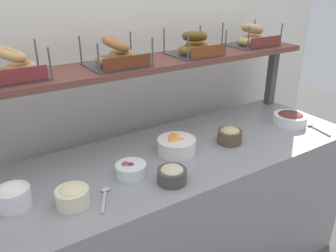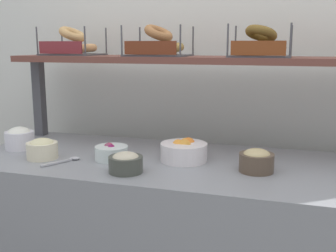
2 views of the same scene
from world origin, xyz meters
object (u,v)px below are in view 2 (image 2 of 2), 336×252
(bowl_beet_salad, at_px, (111,152))
(bagel_basket_cinnamon_raisin, at_px, (260,46))
(bowl_potato_salad, at_px, (42,148))
(bowl_hummus, at_px, (256,160))
(serving_spoon_near_plate, at_px, (67,160))
(bagel_basket_sesame, at_px, (72,46))
(bowl_fruit_salad, at_px, (184,151))
(bowl_tuna_salad, at_px, (126,162))
(bagel_basket_everything, at_px, (158,46))
(bowl_cream_cheese, at_px, (19,138))

(bowl_beet_salad, xyz_separation_m, bagel_basket_cinnamon_raisin, (0.58, 0.31, 0.45))
(bowl_potato_salad, relative_size, bowl_hummus, 0.99)
(serving_spoon_near_plate, height_order, bagel_basket_sesame, bagel_basket_sesame)
(bagel_basket_sesame, bearing_deg, bowl_beet_salad, -43.56)
(bowl_fruit_salad, relative_size, bagel_basket_sesame, 0.71)
(bowl_tuna_salad, relative_size, bagel_basket_everything, 0.46)
(bowl_beet_salad, height_order, bowl_hummus, bowl_hummus)
(bowl_tuna_salad, relative_size, serving_spoon_near_plate, 0.83)
(bowl_hummus, bearing_deg, bagel_basket_sesame, 160.95)
(bowl_hummus, bearing_deg, serving_spoon_near_plate, -172.74)
(bowl_tuna_salad, bearing_deg, bowl_fruit_salad, 52.32)
(bowl_tuna_salad, xyz_separation_m, bagel_basket_everything, (-0.02, 0.46, 0.44))
(bowl_hummus, relative_size, bagel_basket_cinnamon_raisin, 0.47)
(bowl_fruit_salad, xyz_separation_m, bowl_beet_salad, (-0.30, -0.08, -0.01))
(bowl_beet_salad, bearing_deg, bowl_hummus, 1.14)
(bagel_basket_cinnamon_raisin, bearing_deg, bowl_beet_salad, -151.54)
(bowl_cream_cheese, xyz_separation_m, serving_spoon_near_plate, (0.33, -0.13, -0.04))
(bowl_beet_salad, height_order, bagel_basket_cinnamon_raisin, bagel_basket_cinnamon_raisin)
(bowl_beet_salad, height_order, bowl_tuna_salad, bowl_tuna_salad)
(bowl_fruit_salad, xyz_separation_m, bowl_hummus, (0.31, -0.06, 0.00))
(bowl_hummus, bearing_deg, bowl_fruit_salad, 168.14)
(bagel_basket_everything, bearing_deg, serving_spoon_near_plate, -123.80)
(bowl_beet_salad, relative_size, serving_spoon_near_plate, 0.88)
(bowl_potato_salad, xyz_separation_m, bagel_basket_sesame, (-0.07, 0.42, 0.43))
(bowl_fruit_salad, bearing_deg, bowl_cream_cheese, -177.43)
(bowl_beet_salad, bearing_deg, bagel_basket_cinnamon_raisin, 28.46)
(bowl_tuna_salad, xyz_separation_m, bagel_basket_cinnamon_raisin, (0.45, 0.46, 0.44))
(bowl_potato_salad, distance_m, bagel_basket_everything, 0.71)
(bowl_fruit_salad, height_order, bagel_basket_cinnamon_raisin, bagel_basket_cinnamon_raisin)
(bowl_fruit_salad, xyz_separation_m, bagel_basket_sesame, (-0.67, 0.27, 0.43))
(bowl_hummus, bearing_deg, bowl_potato_salad, -174.71)
(bowl_cream_cheese, xyz_separation_m, bowl_tuna_salad, (0.62, -0.19, -0.01))
(bowl_cream_cheese, height_order, bowl_hummus, bowl_cream_cheese)
(bowl_tuna_salad, distance_m, bowl_hummus, 0.51)
(serving_spoon_near_plate, bearing_deg, bowl_fruit_salad, 19.30)
(bowl_cream_cheese, xyz_separation_m, bowl_beet_salad, (0.49, -0.04, -0.02))
(bowl_potato_salad, relative_size, bagel_basket_everything, 0.46)
(bowl_fruit_salad, height_order, bowl_tuna_salad, bowl_fruit_salad)
(bowl_beet_salad, bearing_deg, bowl_tuna_salad, -48.53)
(bowl_potato_salad, bearing_deg, bowl_beet_salad, 13.72)
(bowl_potato_salad, height_order, bagel_basket_everything, bagel_basket_everything)
(bagel_basket_cinnamon_raisin, bearing_deg, bowl_potato_salad, -156.15)
(bowl_hummus, bearing_deg, bowl_cream_cheese, 178.49)
(bagel_basket_sesame, distance_m, bagel_basket_everything, 0.47)
(bagel_basket_sesame, distance_m, bagel_basket_cinnamon_raisin, 0.95)
(bowl_potato_salad, distance_m, bowl_beet_salad, 0.30)
(bowl_tuna_salad, xyz_separation_m, bagel_basket_sesame, (-0.50, 0.50, 0.44))
(bowl_beet_salad, bearing_deg, serving_spoon_near_plate, -152.27)
(bowl_fruit_salad, relative_size, bagel_basket_everything, 0.69)
(bowl_tuna_salad, bearing_deg, bagel_basket_cinnamon_raisin, 45.66)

